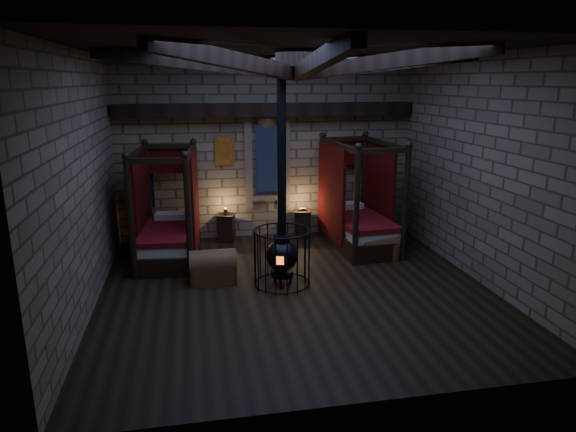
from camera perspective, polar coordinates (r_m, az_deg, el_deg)
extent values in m
cube|color=black|center=(9.50, 0.87, -8.14)|extent=(7.00, 7.00, 0.01)
cube|color=#847054|center=(12.30, -2.39, 7.33)|extent=(7.00, 0.02, 4.20)
cube|color=#847054|center=(5.60, 8.16, -2.06)|extent=(7.00, 0.02, 4.20)
cube|color=#847054|center=(8.89, -21.81, 3.33)|extent=(0.02, 7.00, 4.20)
cube|color=#847054|center=(10.18, 20.67, 4.80)|extent=(0.02, 7.00, 4.20)
cube|color=black|center=(8.76, 0.99, 18.05)|extent=(7.00, 7.00, 0.01)
cube|color=black|center=(12.03, -2.31, 11.71)|extent=(6.86, 0.35, 0.30)
cylinder|color=black|center=(8.75, 0.98, 17.07)|extent=(0.70, 0.70, 0.25)
cube|color=black|center=(12.28, -2.34, 6.38)|extent=(0.55, 0.04, 1.60)
cube|color=maroon|center=(12.16, -7.06, 7.14)|extent=(0.45, 0.03, 0.65)
cube|color=black|center=(12.16, -15.43, 3.61)|extent=(0.30, 0.10, 1.15)
cube|color=black|center=(12.95, 10.14, 4.58)|extent=(0.30, 0.10, 1.15)
cube|color=black|center=(11.24, -13.04, -3.79)|extent=(1.32, 2.30, 0.38)
cube|color=beige|center=(11.15, -13.13, -2.34)|extent=(1.18, 2.12, 0.23)
cube|color=maroon|center=(11.11, -13.17, -1.60)|extent=(1.25, 2.16, 0.11)
cube|color=beige|center=(11.85, -12.75, -0.01)|extent=(0.77, 0.43, 0.15)
cube|color=#520A07|center=(11.89, -12.94, 6.05)|extent=(1.17, 0.15, 0.58)
cylinder|color=black|center=(10.04, -17.06, -0.48)|extent=(0.12, 0.12, 2.34)
cylinder|color=black|center=(12.07, -15.24, 2.18)|extent=(0.12, 0.12, 2.34)
cylinder|color=black|center=(9.89, -11.01, -0.32)|extent=(0.12, 0.12, 2.34)
cylinder|color=black|center=(11.95, -10.20, 2.35)|extent=(0.12, 0.12, 2.34)
cube|color=#520A07|center=(11.35, -15.98, 1.62)|extent=(0.19, 1.59, 2.07)
cube|color=#520A07|center=(11.21, -10.30, 1.79)|extent=(0.19, 1.59, 2.07)
cube|color=black|center=(11.88, 7.87, -2.48)|extent=(1.35, 2.36, 0.39)
cube|color=beige|center=(11.80, 7.92, -1.06)|extent=(1.20, 2.17, 0.24)
cube|color=maroon|center=(11.76, 7.95, -0.34)|extent=(1.27, 2.22, 0.11)
cube|color=beige|center=(12.47, 6.49, 1.11)|extent=(0.79, 0.44, 0.15)
cube|color=#520A07|center=(12.51, 6.17, 7.03)|extent=(1.20, 0.14, 0.60)
cylinder|color=black|center=(10.44, 7.60, 0.82)|extent=(0.12, 0.12, 2.41)
cylinder|color=black|center=(12.43, 3.76, 3.20)|extent=(0.12, 0.12, 2.41)
cylinder|color=black|center=(10.90, 12.93, 1.17)|extent=(0.12, 0.12, 2.41)
cylinder|color=black|center=(12.82, 8.40, 3.43)|extent=(0.12, 0.12, 2.41)
cube|color=#520A07|center=(11.70, 4.81, 2.71)|extent=(0.19, 1.64, 2.13)
cube|color=#520A07|center=(12.14, 9.98, 2.98)|extent=(0.19, 1.64, 2.13)
cube|color=brown|center=(9.89, -8.30, -6.23)|extent=(0.88, 0.54, 0.36)
cylinder|color=brown|center=(9.83, -8.34, -5.24)|extent=(0.88, 0.54, 0.53)
cube|color=#A57C32|center=(9.89, -10.65, -6.33)|extent=(0.06, 0.55, 0.38)
cube|color=#A57C32|center=(9.91, -5.96, -6.11)|extent=(0.06, 0.55, 0.38)
cube|color=brown|center=(11.16, 9.96, -3.90)|extent=(0.79, 0.49, 0.33)
cylinder|color=brown|center=(11.11, 10.00, -3.11)|extent=(0.79, 0.49, 0.48)
cube|color=#A57C32|center=(11.05, 8.18, -4.03)|extent=(0.05, 0.50, 0.34)
cube|color=#A57C32|center=(11.29, 11.70, -3.78)|extent=(0.05, 0.50, 0.34)
cube|color=black|center=(12.22, -6.89, -1.38)|extent=(0.46, 0.44, 0.63)
cube|color=black|center=(12.13, -6.93, 0.13)|extent=(0.50, 0.49, 0.04)
cylinder|color=#A57C32|center=(12.11, -6.95, 0.54)|extent=(0.09, 0.09, 0.14)
cube|color=black|center=(12.45, 1.59, -0.96)|extent=(0.43, 0.41, 0.63)
cube|color=black|center=(12.37, 1.60, 0.53)|extent=(0.47, 0.45, 0.04)
cube|color=brown|center=(12.35, 1.61, 0.77)|extent=(0.18, 0.14, 0.05)
cylinder|color=black|center=(9.61, -0.66, -6.36)|extent=(0.42, 0.42, 0.11)
sphere|color=black|center=(9.49, -0.67, -4.39)|extent=(0.59, 0.59, 0.59)
cylinder|color=black|center=(9.39, -0.68, -2.56)|extent=(0.30, 0.30, 0.15)
cube|color=#FF5914|center=(9.22, -0.93, -4.97)|extent=(0.15, 0.07, 0.15)
cylinder|color=black|center=(9.04, -0.71, 7.17)|extent=(0.16, 0.16, 3.09)
torus|color=black|center=(9.68, -0.66, -7.42)|extent=(1.05, 1.05, 0.03)
torus|color=black|center=(9.34, -0.68, -1.62)|extent=(1.05, 1.05, 0.03)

